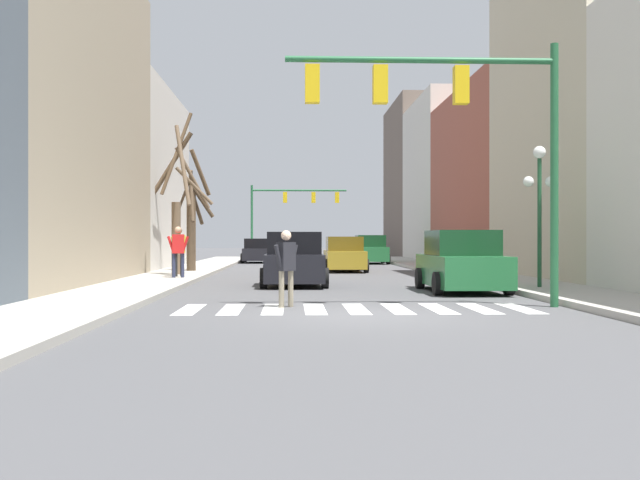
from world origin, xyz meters
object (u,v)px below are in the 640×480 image
at_px(street_tree_right_mid, 180,217).
at_px(street_tree_right_far, 187,208).
at_px(traffic_signal_far, 289,204).
at_px(car_parked_left_near, 258,251).
at_px(car_parked_right_far, 370,250).
at_px(traffic_signal_near, 454,112).
at_px(car_parked_right_mid, 462,263).
at_px(pedestrian_waiting_at_curb, 286,262).
at_px(pedestrian_on_left_sidewalk, 178,247).
at_px(car_driving_toward_lane, 294,261).
at_px(street_tree_right_near, 192,222).
at_px(car_driving_away_lane, 344,255).
at_px(street_lamp_right_corner, 539,187).
at_px(pedestrian_near_right_corner, 179,247).

height_order(street_tree_right_mid, street_tree_right_far, street_tree_right_far).
bearing_deg(traffic_signal_far, street_tree_right_mid, -98.09).
distance_m(car_parked_left_near, car_parked_right_far, 7.44).
distance_m(traffic_signal_near, car_parked_right_mid, 6.22).
height_order(car_parked_left_near, pedestrian_waiting_at_curb, pedestrian_waiting_at_curb).
distance_m(car_parked_right_far, pedestrian_on_left_sidewalk, 21.71).
height_order(car_parked_right_mid, pedestrian_on_left_sidewalk, pedestrian_on_left_sidewalk).
bearing_deg(car_driving_toward_lane, street_tree_right_near, -152.72).
xyz_separation_m(car_parked_left_near, car_driving_toward_lane, (2.29, -24.41, 0.07)).
bearing_deg(car_parked_left_near, car_driving_away_lane, -161.02).
distance_m(street_lamp_right_corner, pedestrian_on_left_sidewalk, 12.68).
height_order(car_parked_right_far, pedestrian_on_left_sidewalk, pedestrian_on_left_sidewalk).
height_order(traffic_signal_near, car_driving_away_lane, traffic_signal_near).
relative_size(car_parked_right_mid, street_tree_right_mid, 0.77).
height_order(car_parked_left_near, street_tree_right_mid, street_tree_right_mid).
xyz_separation_m(traffic_signal_far, street_tree_right_near, (-4.14, -25.43, -2.02)).
relative_size(pedestrian_on_left_sidewalk, street_tree_right_far, 0.26).
bearing_deg(pedestrian_waiting_at_curb, street_tree_right_mid, -117.77).
height_order(street_lamp_right_corner, pedestrian_waiting_at_curb, street_lamp_right_corner).
distance_m(street_lamp_right_corner, street_tree_right_near, 16.46).
bearing_deg(street_lamp_right_corner, pedestrian_waiting_at_curb, -148.03).
bearing_deg(traffic_signal_far, pedestrian_waiting_at_curb, -89.87).
distance_m(traffic_signal_far, car_driving_away_lane, 23.69).
relative_size(car_driving_toward_lane, pedestrian_on_left_sidewalk, 2.27).
bearing_deg(car_parked_right_mid, street_lamp_right_corner, -97.17).
bearing_deg(car_parked_right_far, street_lamp_right_corner, -175.13).
bearing_deg(street_tree_right_near, pedestrian_waiting_at_curb, -75.45).
distance_m(traffic_signal_near, pedestrian_waiting_at_curb, 5.01).
relative_size(pedestrian_near_right_corner, street_tree_right_far, 0.26).
relative_size(traffic_signal_near, street_tree_right_far, 0.88).
distance_m(car_parked_right_far, street_tree_right_mid, 19.72).
distance_m(pedestrian_waiting_at_curb, pedestrian_near_right_corner, 11.91).
relative_size(street_tree_right_mid, street_tree_right_near, 1.33).
relative_size(pedestrian_on_left_sidewalk, street_tree_right_mid, 0.31).
relative_size(traffic_signal_far, street_tree_right_near, 1.70).
relative_size(traffic_signal_near, car_driving_toward_lane, 1.47).
bearing_deg(pedestrian_near_right_corner, car_driving_toward_lane, -92.26).
distance_m(car_parked_left_near, street_tree_right_far, 16.13).
xyz_separation_m(traffic_signal_near, pedestrian_waiting_at_curb, (-3.73, 0.16, -3.34)).
distance_m(traffic_signal_near, street_tree_right_far, 18.42).
distance_m(pedestrian_on_left_sidewalk, street_tree_right_far, 6.28).
distance_m(traffic_signal_far, pedestrian_waiting_at_curb, 41.86).
relative_size(car_driving_away_lane, street_tree_right_far, 0.63).
bearing_deg(car_driving_toward_lane, pedestrian_on_left_sidewalk, -121.76).
relative_size(car_driving_away_lane, street_tree_right_near, 0.99).
bearing_deg(street_lamp_right_corner, car_driving_toward_lane, 155.73).
bearing_deg(street_tree_right_far, street_tree_right_mid, -86.29).
xyz_separation_m(traffic_signal_far, car_driving_toward_lane, (0.30, -34.05, -3.49)).
bearing_deg(car_parked_right_mid, car_parked_right_far, -0.04).
distance_m(street_tree_right_mid, street_tree_right_far, 3.64).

